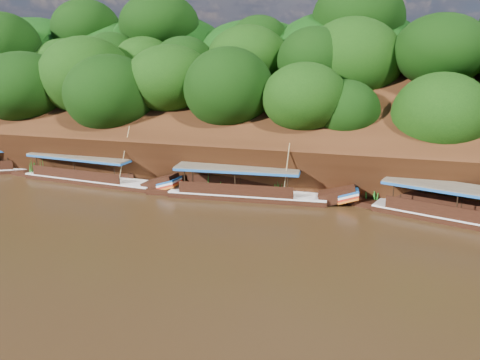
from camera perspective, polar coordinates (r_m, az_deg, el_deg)
name	(u,v)px	position (r m, az deg, el deg)	size (l,w,h in m)	color
ground	(244,246)	(26.00, 0.48, -8.06)	(160.00, 160.00, 0.00)	black
riverbank	(307,139)	(46.89, 8.12, 4.92)	(120.00, 30.06, 19.40)	#32190B
boat_1	(257,192)	(33.86, 2.06, -1.43)	(13.67, 3.14, 4.80)	black
boat_2	(97,177)	(39.51, -17.00, 0.32)	(14.11, 3.17, 5.26)	black
reeds	(233,181)	(35.42, -0.86, -0.08)	(48.27, 2.48, 1.95)	#1F721C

